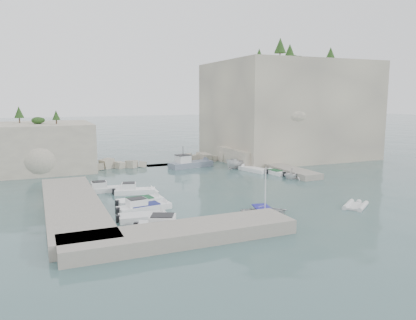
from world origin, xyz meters
name	(u,v)px	position (x,y,z in m)	size (l,w,h in m)	color
ground	(229,193)	(0.00, 0.00, 0.00)	(400.00, 400.00, 0.00)	#416161
cliff_east	(287,110)	(23.00, 23.00, 8.50)	(26.00, 22.00, 17.00)	beige
cliff_terrace	(252,156)	(13.00, 18.00, 1.25)	(8.00, 10.00, 2.50)	beige
outcrop_west	(36,147)	(-20.00, 25.00, 3.50)	(16.00, 14.00, 7.00)	beige
quay_west	(73,206)	(-17.00, -1.00, 0.55)	(5.00, 24.00, 1.10)	#9E9689
quay_south	(182,234)	(-10.00, -12.50, 0.55)	(18.00, 4.00, 1.10)	#9E9689
ledge_east	(281,168)	(13.50, 10.00, 0.40)	(3.00, 16.00, 0.80)	#9E9689
breakwater	(164,160)	(-1.00, 22.00, 0.70)	(28.00, 3.00, 1.40)	beige
motorboat_a	(106,192)	(-12.77, 6.26, 0.00)	(5.39, 1.60, 1.40)	silver
motorboat_b	(135,194)	(-9.83, 4.07, 0.00)	(4.97, 1.63, 1.40)	white
motorboat_c	(140,203)	(-10.35, -0.40, 0.00)	(5.10, 1.85, 0.70)	white
motorboat_d	(144,210)	(-10.56, -3.09, 0.00)	(5.66, 1.68, 1.40)	white
motorboat_e	(143,220)	(-11.45, -6.17, 0.00)	(4.65, 1.90, 0.70)	silver
motorboat_f	(173,230)	(-9.84, -9.88, 0.00)	(6.53, 1.94, 1.40)	white
rowboat	(265,215)	(-0.61, -8.98, 0.00)	(3.13, 4.39, 0.91)	silver
inflatable_dinghy	(355,207)	(9.07, -10.24, 0.00)	(3.68, 1.78, 0.44)	silver
tender_east_a	(293,179)	(11.75, 4.30, 0.00)	(2.66, 3.09, 1.63)	white
tender_east_b	(275,174)	(11.23, 7.84, 0.00)	(3.90, 1.33, 0.70)	white
tender_east_c	(254,171)	(9.52, 11.11, 0.00)	(5.31, 1.72, 0.70)	white
tender_east_d	(239,168)	(8.83, 14.52, 0.00)	(1.89, 5.03, 1.94)	silver
work_boat	(191,167)	(2.24, 18.16, 0.00)	(7.71, 2.28, 2.20)	slate
rowboat_mast	(265,188)	(-0.61, -8.98, 2.55)	(0.10, 0.10, 4.20)	white
vegetation	(259,57)	(17.83, 24.40, 17.93)	(53.48, 13.88, 13.40)	#1E4219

